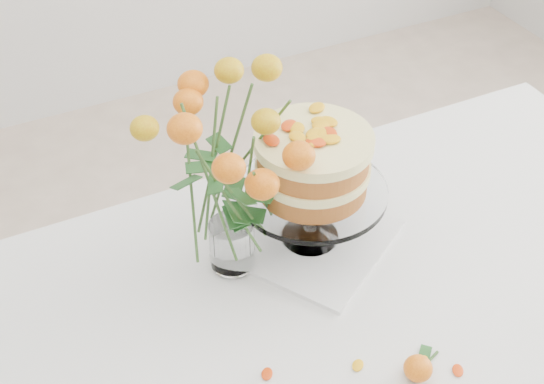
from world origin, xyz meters
The scene contains 9 objects.
table centered at (0.00, 0.00, 0.67)m, with size 1.43×0.93×0.76m.
napkin centered at (-0.05, 0.20, 0.76)m, with size 0.28×0.28×0.01m, color white.
cake_stand centered at (-0.05, 0.20, 0.93)m, with size 0.28×0.28×0.25m.
rose_vase centered at (-0.21, 0.20, 1.00)m, with size 0.30×0.30×0.41m.
loose_rose_far centered at (-0.04, -0.16, 0.78)m, with size 0.08×0.05×0.04m.
stray_petal_a centered at (-0.12, -0.10, 0.76)m, with size 0.03×0.02×0.00m, color #F7AC0F.
stray_petal_b centered at (-0.02, -0.14, 0.76)m, with size 0.03×0.02×0.00m, color #F7AC0F.
stray_petal_c centered at (0.02, -0.18, 0.76)m, with size 0.03×0.02×0.00m, color #F7AC0F.
stray_petal_d centered at (-0.26, -0.05, 0.76)m, with size 0.03×0.02×0.00m, color #F7AC0F.
Camera 1 is at (-0.58, -0.72, 1.77)m, focal length 50.00 mm.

